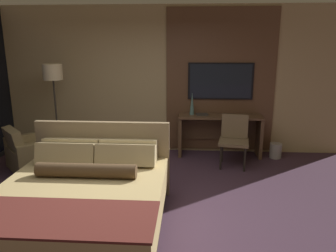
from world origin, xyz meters
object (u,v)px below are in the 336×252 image
Objects in this scene: tv at (221,81)px; vase_tall at (192,103)px; bed at (83,201)px; desk at (220,129)px; desk_chair at (234,136)px; book at (202,114)px; waste_bin at (276,151)px; floor_lamp at (53,80)px; armchair_by_window at (32,154)px.

vase_tall is (-0.53, -0.16, -0.41)m from tv.
bed is 3.25m from desk.
desk_chair is 1.03m from vase_tall.
book is 1.55m from waste_bin.
floor_lamp is 7.37× the size of book.
tv is 0.70× the size of floor_lamp.
desk is 1.75× the size of desk_chair.
vase_tall is at bearing 175.20° from waste_bin.
desk_chair is 3.36m from floor_lamp.
book is at bearing -148.73° from tv.
desk is at bearing 56.43° from bed.
bed is at bearing -123.57° from desk.
desk is 0.56m from desk_chair.
desk is at bearing 4.09° from book.
vase_tall is at bearing 165.19° from book.
armchair_by_window is 3.11m from book.
armchair_by_window is at bearing -169.50° from waste_bin.
vase_tall reaches higher than desk.
tv is at bearing 164.60° from waste_bin.
desk_chair is 0.82× the size of armchair_by_window.
desk_chair is 0.79m from book.
desk_chair reaches higher than book.
desk is 5.57× the size of waste_bin.
waste_bin is at bearing 35.40° from desk_chair.
vase_tall is at bearing 177.20° from desk.
floor_lamp is at bearing -176.31° from waste_bin.
vase_tall is at bearing -115.17° from armchair_by_window.
book is (-0.34, -0.02, 0.28)m from desk.
desk_chair is (0.21, -0.52, 0.01)m from desk.
armchair_by_window is 2.99m from vase_tall.
bed is 2.96m from desk_chair.
book is (1.45, 2.68, 0.46)m from bed.
bed is at bearing -114.81° from vase_tall.
floor_lamp is (-3.22, 0.15, 0.94)m from desk_chair.
tv is 4.39× the size of waste_bin.
tv reaches higher than waste_bin.
armchair_by_window is 3.86× the size of waste_bin.
bed is at bearing 175.46° from armchair_by_window.
desk_chair is 3.51m from armchair_by_window.
vase_tall is 1.80× the size of book.
bed is 2.87m from floor_lamp.
bed is 3.56m from tv.
waste_bin is (0.85, 0.42, -0.39)m from desk_chair.
tv is (-0.00, 0.18, 0.89)m from desk.
desk_chair is at bearing -68.41° from desk.
bed is 8.86× the size of book.
desk_chair is 1.02m from waste_bin.
armchair_by_window is at bearing -164.42° from desk_chair.
bed is 1.35× the size of desk.
book is (2.67, 0.34, -0.67)m from floor_lamp.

